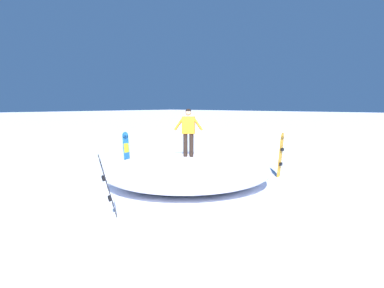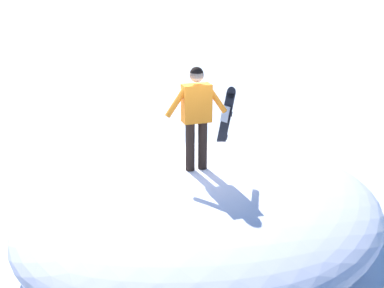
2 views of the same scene
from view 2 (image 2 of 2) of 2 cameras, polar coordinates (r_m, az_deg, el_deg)
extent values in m
plane|color=white|center=(7.86, -1.86, -9.48)|extent=(240.00, 240.00, 0.00)
ellipsoid|color=white|center=(7.12, 1.49, -7.88)|extent=(7.55, 7.39, 1.07)
cylinder|color=black|center=(6.96, -0.23, -0.31)|extent=(0.14, 0.14, 0.76)
cylinder|color=black|center=(7.02, 1.32, -0.13)|extent=(0.14, 0.14, 0.76)
cube|color=orange|center=(6.79, 0.57, 5.07)|extent=(0.42, 0.47, 0.57)
sphere|color=tan|center=(6.69, 0.58, 8.53)|extent=(0.21, 0.21, 0.21)
cylinder|color=orange|center=(6.69, -1.89, 5.28)|extent=(0.28, 0.35, 0.47)
cylinder|color=orange|center=(6.87, 2.96, 5.67)|extent=(0.28, 0.35, 0.47)
sphere|color=black|center=(6.69, 0.58, 8.71)|extent=(0.20, 0.20, 0.20)
cube|color=black|center=(10.41, 4.04, 2.33)|extent=(0.47, 0.43, 1.46)
cylinder|color=black|center=(10.34, 4.87, 6.36)|extent=(0.21, 0.27, 0.26)
cube|color=#B2B2B7|center=(10.34, 4.12, 3.72)|extent=(0.20, 0.24, 0.35)
cube|color=black|center=(10.41, 4.51, 3.82)|extent=(0.18, 0.21, 0.12)
cube|color=black|center=(10.48, 3.92, 0.94)|extent=(0.18, 0.21, 0.12)
camera|label=1|loc=(16.79, -15.50, 15.53)|focal=30.13mm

